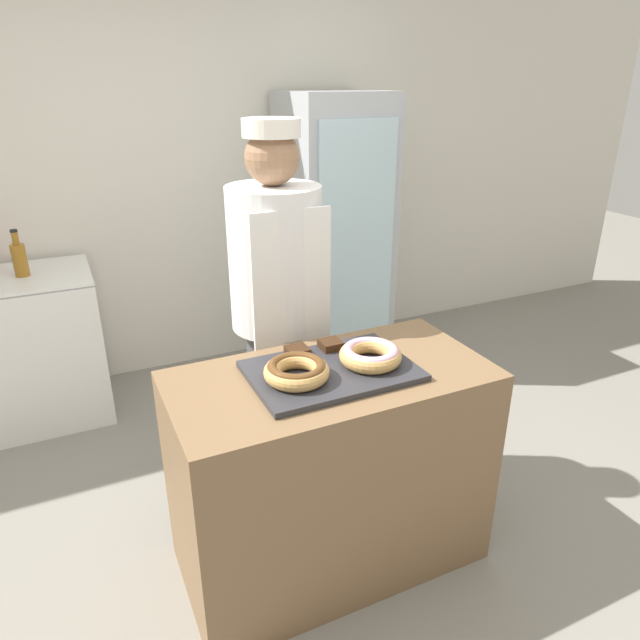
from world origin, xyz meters
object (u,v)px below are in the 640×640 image
bottle_amber (19,258)px  chest_freezer (21,350)px  brownie_back_right (331,344)px  baker_person (277,311)px  beverage_fridge (334,234)px  donut_chocolate_glaze (297,370)px  brownie_back_left (297,351)px  donut_light_glaze (370,354)px  serving_tray (331,371)px

bottle_amber → chest_freezer: bearing=175.8°
brownie_back_right → baker_person: 0.44m
beverage_fridge → chest_freezer: 2.08m
donut_chocolate_glaze → brownie_back_left: size_ratio=2.86×
baker_person → chest_freezer: 1.71m
donut_chocolate_glaze → donut_light_glaze: (0.30, 0.00, 0.00)m
chest_freezer → serving_tray: bearing=-56.7°
serving_tray → baker_person: size_ratio=0.35×
serving_tray → bottle_amber: (-1.06, 1.75, 0.10)m
beverage_fridge → chest_freezer: bearing=179.8°
brownie_back_right → baker_person: size_ratio=0.05×
donut_chocolate_glaze → donut_light_glaze: bearing=0.0°
baker_person → chest_freezer: (-1.16, 1.16, -0.47)m
donut_light_glaze → baker_person: size_ratio=0.13×
serving_tray → bottle_amber: bearing=121.1°
brownie_back_left → bottle_amber: bearing=121.7°
brownie_back_right → brownie_back_left: bearing=180.0°
donut_chocolate_glaze → brownie_back_right: bearing=38.8°
donut_light_glaze → baker_person: baker_person is taller
baker_person → chest_freezer: baker_person is taller
chest_freezer → bottle_amber: size_ratio=3.40×
brownie_back_left → brownie_back_right: same height
donut_light_glaze → chest_freezer: donut_light_glaze is taller
brownie_back_left → bottle_amber: 1.87m
baker_person → donut_chocolate_glaze: bearing=-105.0°
brownie_back_left → bottle_amber: size_ratio=0.32×
brownie_back_left → baker_person: (0.09, 0.44, -0.00)m
baker_person → beverage_fridge: bearing=53.2°
brownie_back_left → bottle_amber: bottle_amber is taller
bottle_amber → baker_person: bearing=-47.2°
serving_tray → chest_freezer: 2.14m
beverage_fridge → brownie_back_right: bearing=-116.9°
serving_tray → bottle_amber: bottle_amber is taller
donut_light_glaze → bottle_amber: size_ratio=0.90×
baker_person → bottle_amber: 1.58m
brownie_back_right → chest_freezer: bearing=127.4°
donut_light_glaze → beverage_fridge: beverage_fridge is taller
brownie_back_left → chest_freezer: brownie_back_left is taller
brownie_back_right → beverage_fridge: bearing=63.1°
donut_chocolate_glaze → baker_person: bearing=75.0°
donut_light_glaze → chest_freezer: 2.26m
serving_tray → baker_person: 0.59m
serving_tray → beverage_fridge: beverage_fridge is taller
donut_chocolate_glaze → baker_person: baker_person is taller
brownie_back_left → beverage_fridge: beverage_fridge is taller
serving_tray → brownie_back_left: (-0.07, 0.15, 0.03)m
donut_chocolate_glaze → chest_freezer: bearing=119.3°
donut_light_glaze → beverage_fridge: bearing=67.6°
donut_chocolate_glaze → brownie_back_right: 0.29m
chest_freezer → baker_person: bearing=-45.0°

